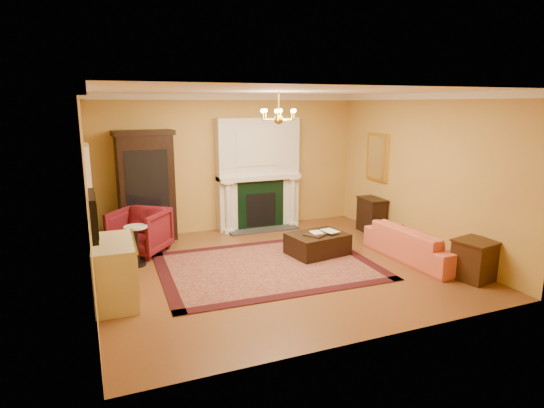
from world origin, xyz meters
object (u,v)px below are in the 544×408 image
coral_sofa (417,238)px  end_table (475,261)px  console_table (371,216)px  commode (115,271)px  leather_ottoman (317,244)px  wingback_armchair (140,229)px  pedestal_table (137,243)px  china_cabinet (146,189)px

coral_sofa → end_table: (0.22, -1.14, -0.10)m
coral_sofa → console_table: coral_sofa is taller
coral_sofa → end_table: bearing=-171.7°
commode → leather_ottoman: commode is taller
wingback_armchair → pedestal_table: size_ratio=1.32×
pedestal_table → coral_sofa: bearing=-18.5°
commode → coral_sofa: 5.23m
coral_sofa → end_table: 1.16m
china_cabinet → console_table: (4.67, -1.24, -0.72)m
console_table → leather_ottoman: (-1.84, -0.93, -0.16)m
pedestal_table → end_table: (5.00, -2.74, -0.11)m
china_cabinet → end_table: 6.31m
wingback_armchair → leather_ottoman: wingback_armchair is taller
pedestal_table → leather_ottoman: (3.22, -0.67, -0.21)m
leather_ottoman → end_table: bearing=-58.3°
wingback_armchair → console_table: 4.95m
wingback_armchair → commode: wingback_armchair is taller
pedestal_table → end_table: pedestal_table is taller
wingback_armchair → coral_sofa: size_ratio=0.45×
wingback_armchair → console_table: bearing=33.6°
commode → console_table: size_ratio=1.63×
commode → end_table: commode is taller
pedestal_table → console_table: bearing=3.0°
china_cabinet → wingback_armchair: size_ratio=2.30×
end_table → console_table: size_ratio=0.85×
wingback_armchair → pedestal_table: 0.68m
china_cabinet → leather_ottoman: china_cabinet is taller
pedestal_table → commode: 1.46m
china_cabinet → pedestal_table: china_cabinet is taller
commode → console_table: (5.51, 1.65, -0.08)m
coral_sofa → console_table: (0.28, 1.86, -0.04)m
commode → end_table: 5.61m
coral_sofa → end_table: size_ratio=3.34×
china_cabinet → coral_sofa: bearing=-39.0°
china_cabinet → coral_sofa: china_cabinet is taller
wingback_armchair → leather_ottoman: (3.09, -1.33, -0.26)m
leather_ottoman → console_table: bearing=17.9°
china_cabinet → console_table: 4.88m
leather_ottoman → commode: bearing=-177.8°
commode → coral_sofa: size_ratio=0.57×
end_table → console_table: bearing=88.9°
coral_sofa → console_table: bearing=-11.5°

